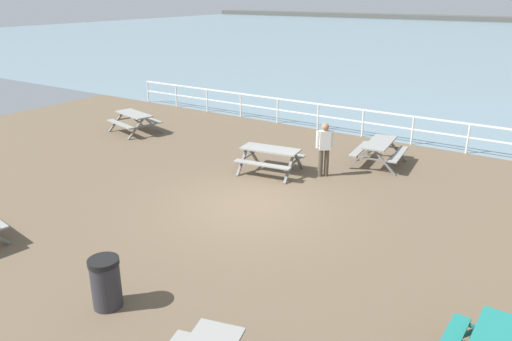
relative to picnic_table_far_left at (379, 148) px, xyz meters
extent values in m
cube|color=brown|center=(-1.68, -4.93, -0.68)|extent=(30.00, 24.00, 0.20)
cube|color=white|center=(-1.68, 2.82, 0.47)|extent=(23.00, 0.06, 0.06)
cube|color=white|center=(-1.68, 2.82, -0.01)|extent=(23.00, 0.05, 0.05)
cylinder|color=white|center=(-13.18, 2.82, -0.06)|extent=(0.07, 0.07, 1.05)
cylinder|color=white|center=(-11.26, 2.82, -0.06)|extent=(0.07, 0.07, 1.05)
cylinder|color=white|center=(-9.35, 2.82, -0.06)|extent=(0.07, 0.07, 1.05)
cylinder|color=white|center=(-7.43, 2.82, -0.06)|extent=(0.07, 0.07, 1.05)
cylinder|color=white|center=(-5.51, 2.82, -0.06)|extent=(0.07, 0.07, 1.05)
cylinder|color=white|center=(-3.60, 2.82, -0.06)|extent=(0.07, 0.07, 1.05)
cylinder|color=white|center=(-1.68, 2.82, -0.06)|extent=(0.07, 0.07, 1.05)
cylinder|color=white|center=(0.24, 2.82, -0.06)|extent=(0.07, 0.07, 1.05)
cylinder|color=white|center=(2.15, 2.82, -0.06)|extent=(0.07, 0.07, 1.05)
cube|color=#165B54|center=(4.34, -7.62, -0.21)|extent=(0.79, 0.11, 0.79)
cube|color=#165B54|center=(4.71, -7.64, -0.16)|extent=(1.50, 0.12, 0.04)
cube|color=gray|center=(0.00, 0.00, 0.17)|extent=(0.87, 1.86, 0.05)
cube|color=gray|center=(-0.62, -0.06, -0.13)|extent=(0.44, 1.82, 0.04)
cube|color=gray|center=(0.62, 0.06, -0.13)|extent=(0.44, 1.82, 0.04)
cube|color=slate|center=(-0.45, 0.74, -0.21)|extent=(0.80, 0.16, 0.79)
cube|color=slate|center=(0.30, 0.81, -0.21)|extent=(0.80, 0.16, 0.79)
cube|color=slate|center=(-0.08, 0.78, -0.16)|extent=(1.50, 0.21, 0.04)
cube|color=slate|center=(-0.30, -0.81, -0.21)|extent=(0.80, 0.16, 0.79)
cube|color=slate|center=(0.45, -0.74, -0.21)|extent=(0.80, 0.16, 0.79)
cube|color=slate|center=(0.08, -0.78, -0.16)|extent=(1.50, 0.21, 0.04)
cube|color=gray|center=(-2.58, -2.52, 0.17)|extent=(1.88, 0.95, 0.05)
cube|color=gray|center=(-2.67, -1.91, -0.13)|extent=(1.82, 0.52, 0.04)
cube|color=gray|center=(-2.49, -3.14, -0.13)|extent=(1.82, 0.52, 0.04)
cube|color=slate|center=(-1.86, -2.04, -0.21)|extent=(0.19, 0.80, 0.79)
cube|color=slate|center=(-1.75, -2.78, -0.21)|extent=(0.19, 0.80, 0.79)
cube|color=slate|center=(-1.81, -2.41, -0.16)|extent=(0.28, 1.49, 0.04)
cube|color=slate|center=(-3.40, -2.27, -0.21)|extent=(0.19, 0.80, 0.79)
cube|color=slate|center=(-3.29, -3.01, -0.21)|extent=(0.19, 0.80, 0.79)
cube|color=slate|center=(-3.35, -2.64, -0.16)|extent=(0.28, 1.49, 0.04)
cube|color=gray|center=(-9.52, -1.58, 0.17)|extent=(1.92, 1.13, 0.05)
cube|color=gray|center=(-9.36, -0.98, -0.13)|extent=(1.81, 0.70, 0.04)
cube|color=gray|center=(-9.67, -2.18, -0.13)|extent=(1.81, 0.70, 0.04)
cube|color=slate|center=(-8.67, -1.41, -0.21)|extent=(0.27, 0.79, 0.79)
cube|color=slate|center=(-8.86, -2.13, -0.21)|extent=(0.27, 0.79, 0.79)
cube|color=slate|center=(-8.76, -1.77, -0.16)|extent=(0.43, 1.47, 0.04)
cube|color=slate|center=(-10.18, -1.02, -0.21)|extent=(0.27, 0.79, 0.79)
cube|color=slate|center=(-10.37, -1.75, -0.21)|extent=(0.27, 0.79, 0.79)
cube|color=slate|center=(-10.27, -1.38, -0.16)|extent=(0.43, 1.47, 0.04)
cylinder|color=#4C4233|center=(-0.98, -1.87, -0.16)|extent=(0.14, 0.14, 0.85)
cylinder|color=#4C4233|center=(-1.12, -1.98, -0.16)|extent=(0.14, 0.14, 0.85)
cube|color=white|center=(-1.05, -1.92, 0.56)|extent=(0.40, 0.39, 0.58)
cylinder|color=white|center=(-0.88, -1.78, 0.58)|extent=(0.09, 0.09, 0.52)
cylinder|color=white|center=(-1.22, -2.06, 0.58)|extent=(0.09, 0.09, 0.52)
sphere|color=#9E7051|center=(-1.05, -1.92, 0.96)|extent=(0.23, 0.23, 0.23)
cylinder|color=#2D2D33|center=(-1.37, -9.99, -0.16)|extent=(0.52, 0.52, 0.85)
cylinder|color=black|center=(-1.37, -9.99, 0.32)|extent=(0.55, 0.55, 0.10)
camera|label=1|loc=(4.89, -14.70, 4.72)|focal=34.19mm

